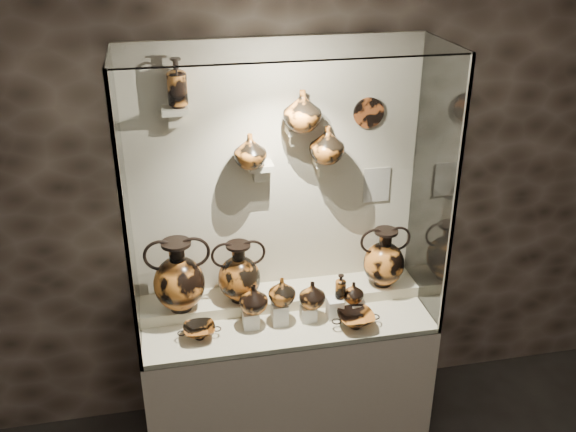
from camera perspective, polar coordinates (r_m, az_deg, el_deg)
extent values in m
cube|color=#2D241C|center=(3.75, -1.13, 3.56)|extent=(5.00, 0.02, 3.20)
cube|color=#C1B49B|center=(4.10, -0.13, -13.91)|extent=(1.70, 0.60, 0.80)
cube|color=beige|center=(3.84, -0.14, -9.14)|extent=(1.68, 0.58, 0.03)
cube|color=beige|center=(3.97, -0.65, -7.31)|extent=(1.70, 0.25, 0.10)
cube|color=#C1B49B|center=(3.74, -1.11, 3.54)|extent=(1.70, 0.03, 1.60)
cube|color=white|center=(3.20, 0.90, -0.51)|extent=(1.70, 0.01, 1.60)
cube|color=white|center=(3.41, -14.24, 0.39)|extent=(0.01, 0.60, 1.60)
cube|color=white|center=(3.71, 12.79, 2.64)|extent=(0.01, 0.60, 1.60)
cube|color=white|center=(3.22, -0.17, 14.67)|extent=(1.70, 0.60, 0.01)
cube|color=gray|center=(3.15, -14.24, -1.81)|extent=(0.02, 0.02, 1.60)
cube|color=gray|center=(3.46, 14.58, 0.78)|extent=(0.02, 0.02, 1.60)
cube|color=silver|center=(3.74, -3.33, -9.12)|extent=(0.09, 0.09, 0.10)
cube|color=silver|center=(3.75, -0.74, -8.65)|extent=(0.09, 0.09, 0.13)
cube|color=silver|center=(3.79, 1.81, -8.60)|extent=(0.09, 0.09, 0.09)
cube|color=silver|center=(3.82, 4.17, -8.12)|extent=(0.09, 0.09, 0.12)
cube|color=silver|center=(3.87, 6.19, -8.11)|extent=(0.09, 0.09, 0.08)
cube|color=#C1B49B|center=(3.47, -10.02, 9.23)|extent=(0.14, 0.12, 0.04)
cube|color=#C1B49B|center=(3.62, -2.47, 4.44)|extent=(0.14, 0.12, 0.04)
cube|color=#C1B49B|center=(3.59, 0.65, 7.66)|extent=(0.10, 0.12, 0.04)
cube|color=#C1B49B|center=(3.70, 3.38, 4.87)|extent=(0.14, 0.12, 0.04)
imported|color=#C56D25|center=(3.67, -3.08, -7.32)|extent=(0.21, 0.21, 0.17)
imported|color=#A75A1D|center=(3.68, -0.54, -6.66)|extent=(0.20, 0.20, 0.16)
imported|color=#C56D25|center=(3.73, 2.16, -6.96)|extent=(0.16, 0.16, 0.16)
imported|color=#C56D25|center=(3.81, 5.82, -6.75)|extent=(0.13, 0.13, 0.13)
imported|color=#A75A1D|center=(3.53, -3.39, 5.84)|extent=(0.23, 0.23, 0.19)
imported|color=#A75A1D|center=(3.50, 1.28, 9.39)|extent=(0.28, 0.28, 0.22)
imported|color=#A75A1D|center=(3.61, 3.48, 6.39)|extent=(0.24, 0.24, 0.21)
cylinder|color=#98461E|center=(3.73, 7.17, 9.10)|extent=(0.18, 0.02, 0.18)
cube|color=beige|center=(3.91, 7.86, 2.77)|extent=(0.16, 0.01, 0.22)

